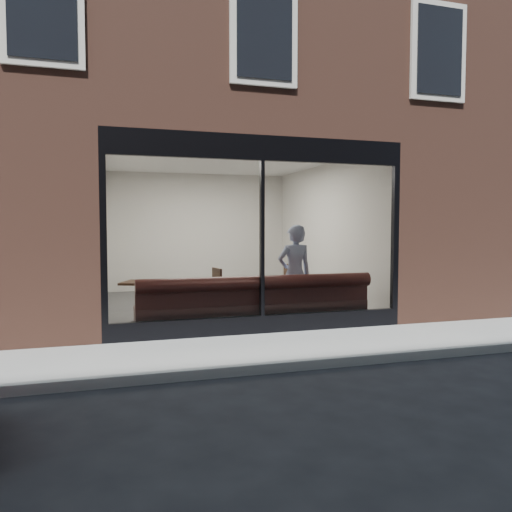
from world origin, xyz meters
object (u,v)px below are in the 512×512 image
object	(u,v)px
banquette	(255,316)
cafe_table_left	(142,283)
person	(295,274)
cafe_chair_left	(208,305)
cafe_chair_right	(284,298)
cafe_table_right	(313,280)

from	to	relation	value
banquette	cafe_table_left	size ratio (longest dim) A/B	6.13
banquette	cafe_table_left	bearing A→B (deg)	149.50
person	cafe_chair_left	size ratio (longest dim) A/B	3.93
cafe_chair_right	cafe_table_left	bearing A→B (deg)	-8.96
cafe_table_left	cafe_chair_left	size ratio (longest dim) A/B	1.44
cafe_chair_left	banquette	bearing A→B (deg)	106.81
cafe_table_left	cafe_table_right	world-z (taller)	cafe_table_left
person	cafe_table_left	distance (m)	2.75
cafe_table_right	cafe_chair_right	distance (m)	1.27
cafe_table_left	cafe_chair_left	bearing A→B (deg)	8.53
cafe_table_left	cafe_chair_right	bearing A→B (deg)	12.35
person	cafe_chair_left	world-z (taller)	person
banquette	cafe_table_right	xyz separation A→B (m)	(1.31, 0.55, 0.52)
cafe_table_left	cafe_table_right	xyz separation A→B (m)	(3.11, -0.51, 0.00)
cafe_chair_left	cafe_chair_right	world-z (taller)	same
cafe_table_left	cafe_table_right	distance (m)	3.16
person	cafe_table_left	world-z (taller)	person
banquette	cafe_chair_right	world-z (taller)	banquette
banquette	cafe_table_left	distance (m)	2.16
person	cafe_table_right	distance (m)	0.57
banquette	cafe_chair_left	world-z (taller)	banquette
person	banquette	bearing A→B (deg)	15.34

